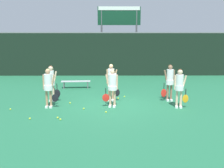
# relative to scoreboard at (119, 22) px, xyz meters

# --- Properties ---
(ground_plane) EXTENTS (140.00, 140.00, 0.00)m
(ground_plane) POSITION_rel_scoreboard_xyz_m (-0.64, -9.53, -4.16)
(ground_plane) COLOR #216642
(fence_windscreen) EXTENTS (60.00, 0.08, 3.38)m
(fence_windscreen) POSITION_rel_scoreboard_xyz_m (-0.64, -0.91, -2.46)
(fence_windscreen) COLOR black
(fence_windscreen) RESTS_ON ground_plane
(scoreboard) EXTENTS (3.41, 0.15, 5.37)m
(scoreboard) POSITION_rel_scoreboard_xyz_m (0.00, 0.00, 0.00)
(scoreboard) COLOR #515156
(scoreboard) RESTS_ON ground_plane
(bench_courtside) EXTENTS (1.76, 0.47, 0.45)m
(bench_courtside) POSITION_rel_scoreboard_xyz_m (-2.79, -5.86, -3.78)
(bench_courtside) COLOR #B2B2B7
(bench_courtside) RESTS_ON ground_plane
(player_0) EXTENTS (0.67, 0.38, 1.74)m
(player_0) POSITION_rel_scoreboard_xyz_m (-3.44, -10.09, -3.13)
(player_0) COLOR tan
(player_0) RESTS_ON ground_plane
(player_1) EXTENTS (0.70, 0.41, 1.71)m
(player_1) POSITION_rel_scoreboard_xyz_m (-0.63, -10.03, -3.15)
(player_1) COLOR tan
(player_1) RESTS_ON ground_plane
(player_2) EXTENTS (0.63, 0.37, 1.73)m
(player_2) POSITION_rel_scoreboard_xyz_m (2.33, -10.16, -3.13)
(player_2) COLOR beige
(player_2) RESTS_ON ground_plane
(player_3) EXTENTS (0.62, 0.32, 1.75)m
(player_3) POSITION_rel_scoreboard_xyz_m (-3.55, -8.97, -3.14)
(player_3) COLOR beige
(player_3) RESTS_ON ground_plane
(player_4) EXTENTS (0.65, 0.36, 1.80)m
(player_4) POSITION_rel_scoreboard_xyz_m (-0.67, -8.89, -3.10)
(player_4) COLOR tan
(player_4) RESTS_ON ground_plane
(player_5) EXTENTS (0.64, 0.38, 1.79)m
(player_5) POSITION_rel_scoreboard_xyz_m (2.17, -8.94, -3.10)
(player_5) COLOR #8C664C
(player_5) RESTS_ON ground_plane
(tennis_ball_0) EXTENTS (0.07, 0.07, 0.07)m
(tennis_ball_0) POSITION_rel_scoreboard_xyz_m (-0.89, -10.91, -4.13)
(tennis_ball_0) COLOR #CCE033
(tennis_ball_0) RESTS_ON ground_plane
(tennis_ball_1) EXTENTS (0.07, 0.07, 0.07)m
(tennis_ball_1) POSITION_rel_scoreboard_xyz_m (-2.61, -11.87, -4.13)
(tennis_ball_1) COLOR #CCE033
(tennis_ball_1) RESTS_ON ground_plane
(tennis_ball_2) EXTENTS (0.07, 0.07, 0.07)m
(tennis_ball_2) POSITION_rel_scoreboard_xyz_m (-1.87, -10.41, -4.13)
(tennis_ball_2) COLOR #CCE033
(tennis_ball_2) RESTS_ON ground_plane
(tennis_ball_3) EXTENTS (0.07, 0.07, 0.07)m
(tennis_ball_3) POSITION_rel_scoreboard_xyz_m (-2.61, -9.44, -4.13)
(tennis_ball_3) COLOR #CCE033
(tennis_ball_3) RESTS_ON ground_plane
(tennis_ball_4) EXTENTS (0.07, 0.07, 0.07)m
(tennis_ball_4) POSITION_rel_scoreboard_xyz_m (-2.75, -11.66, -4.13)
(tennis_ball_4) COLOR #CCE033
(tennis_ball_4) RESTS_ON ground_plane
(tennis_ball_5) EXTENTS (0.07, 0.07, 0.07)m
(tennis_ball_5) POSITION_rel_scoreboard_xyz_m (0.02, -8.17, -4.13)
(tennis_ball_5) COLOR #CCE033
(tennis_ball_5) RESTS_ON ground_plane
(tennis_ball_6) EXTENTS (0.07, 0.07, 0.07)m
(tennis_ball_6) POSITION_rel_scoreboard_xyz_m (-3.80, -11.76, -4.13)
(tennis_ball_6) COLOR #CCE033
(tennis_ball_6) RESTS_ON ground_plane
(tennis_ball_7) EXTENTS (0.07, 0.07, 0.07)m
(tennis_ball_7) POSITION_rel_scoreboard_xyz_m (-0.31, -8.55, -4.13)
(tennis_ball_7) COLOR #CCE033
(tennis_ball_7) RESTS_ON ground_plane
(tennis_ball_8) EXTENTS (0.07, 0.07, 0.07)m
(tennis_ball_8) POSITION_rel_scoreboard_xyz_m (-5.03, -10.48, -4.13)
(tennis_ball_8) COLOR #CCE033
(tennis_ball_8) RESTS_ON ground_plane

